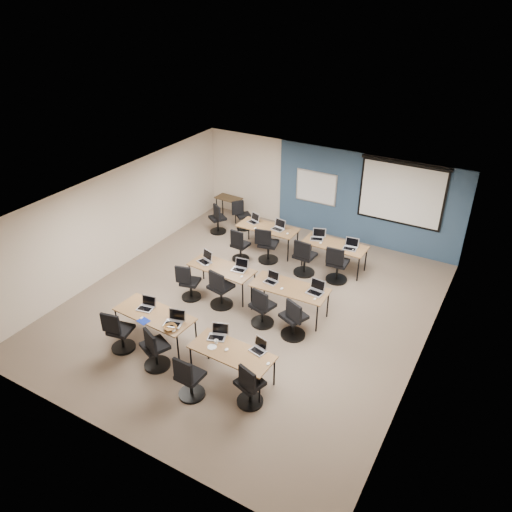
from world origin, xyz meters
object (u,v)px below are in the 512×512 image
Objects in this scene: task_chair_3 at (249,388)px; task_chair_5 at (220,291)px; laptop_3 at (259,348)px; task_chair_10 at (304,260)px; task_chair_8 at (240,248)px; spare_chair_a at (242,217)px; task_chair_1 at (155,351)px; laptop_9 at (279,227)px; laptop_2 at (218,334)px; laptop_11 at (351,246)px; whiteboard at (316,187)px; training_table_back_left at (268,229)px; utility_table at (229,201)px; training_table_mid_right at (290,289)px; task_chair_4 at (189,285)px; training_table_mid_left at (222,269)px; laptop_0 at (147,306)px; training_table_back_right at (335,246)px; laptop_4 at (205,259)px; laptop_6 at (272,279)px; laptop_10 at (318,236)px; task_chair_6 at (262,310)px; laptop_1 at (174,320)px; task_chair_9 at (267,248)px; projector_screen at (402,190)px; task_chair_2 at (189,381)px; training_table_front_right at (232,353)px; task_chair_7 at (293,321)px; laptop_5 at (240,267)px; laptop_7 at (316,290)px; laptop_8 at (254,220)px; task_chair_0 at (119,334)px; task_chair_11 at (337,267)px.

task_chair_5 reaches higher than task_chair_3.
task_chair_10 reaches higher than laptop_3.
spare_chair_a is (-0.95, 1.72, -0.01)m from task_chair_8.
laptop_9 is at bearing 114.44° from task_chair_1.
laptop_2 is 0.99× the size of laptop_11.
training_table_back_left is at bearing -110.70° from whiteboard.
whiteboard is 2.91m from utility_table.
training_table_mid_right is at bearing 86.91° from task_chair_1.
whiteboard is at bearing 62.81° from task_chair_4.
laptop_0 is at bearing -98.59° from training_table_mid_left.
laptop_11 is (2.94, 3.11, 0.40)m from task_chair_4.
training_table_back_right is 5.28m from laptop_0.
laptop_0 is 2.26m from laptop_4.
training_table_mid_right is 5.81× the size of laptop_6.
whiteboard is 2.00m from laptop_10.
task_chair_6 is at bearing -79.49° from whiteboard.
training_table_back_left is 3.05m from task_chair_5.
laptop_1 is 0.35× the size of task_chair_5.
task_chair_9 reaches higher than task_chair_6.
laptop_0 is 0.95× the size of laptop_10.
training_table_mid_right is 2.30m from laptop_3.
projector_screen reaches higher than task_chair_2.
task_chair_10 reaches higher than training_table_front_right.
task_chair_1 is at bearing -108.28° from task_chair_7.
laptop_4 reaches higher than laptop_6.
task_chair_1 is at bearing -118.62° from training_table_mid_right.
task_chair_7 reaches higher than laptop_5.
whiteboard reaches higher than training_table_front_right.
task_chair_3 is at bearing -53.73° from task_chair_8.
task_chair_8 is (-2.30, 1.55, -0.29)m from training_table_mid_right.
task_chair_8 is (-2.33, 4.09, -0.28)m from training_table_front_right.
training_table_front_right is at bearing -104.19° from laptop_10.
training_table_mid_right is 4.94× the size of laptop_7.
laptop_3 is at bearing -51.07° from task_chair_8.
laptop_7 is (0.48, -2.33, 0.12)m from training_table_back_right.
laptop_8 is at bearing 104.83° from laptop_5.
spare_chair_a is (0.73, -0.38, -0.26)m from utility_table.
whiteboard reaches higher than task_chair_9.
task_chair_0 reaches higher than task_chair_3.
training_table_front_right is at bearing -96.34° from laptop_7.
laptop_3 is 3.00m from laptop_5.
task_chair_9 is at bearing 127.36° from laptop_6.
task_chair_7 is at bearing -64.06° from task_chair_9.
task_chair_3 is at bearing -22.67° from laptop_0.
task_chair_11 is (0.76, 2.57, 0.01)m from task_chair_6.
laptop_6 is at bearing 103.40° from training_table_front_right.
training_table_mid_left is at bearing -174.16° from task_chair_7.
laptop_7 reaches higher than task_chair_2.
training_table_back_right is at bearing 49.15° from laptop_5.
laptop_5 is (0.91, 2.36, 0.00)m from laptop_0.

